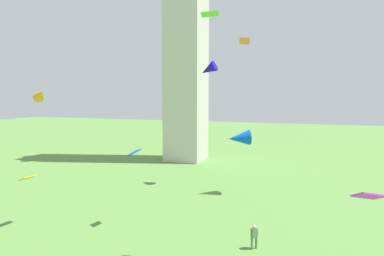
{
  "coord_description": "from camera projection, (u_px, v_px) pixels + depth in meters",
  "views": [
    {
      "loc": [
        7.17,
        -2.78,
        9.42
      ],
      "look_at": [
        -0.48,
        17.78,
        7.36
      ],
      "focal_mm": 30.22,
      "sensor_mm": 36.0,
      "label": 1
    }
  ],
  "objects": [
    {
      "name": "kite_flying_0",
      "position": [
        40.0,
        94.0,
        29.27
      ],
      "size": [
        1.95,
        1.72,
        1.45
      ],
      "rotation": [
        0.0,
        0.0,
        1.04
      ],
      "color": "gold"
    },
    {
      "name": "monument_obelisk",
      "position": [
        186.0,
        6.0,
        47.13
      ],
      "size": [
        5.36,
        5.36,
        45.56
      ],
      "color": "beige",
      "rests_on": "ground_plane"
    },
    {
      "name": "kite_flying_3",
      "position": [
        27.0,
        178.0,
        23.69
      ],
      "size": [
        0.76,
        1.1,
        0.4
      ],
      "rotation": [
        0.0,
        0.0,
        4.66
      ],
      "color": "#CBCB0A"
    },
    {
      "name": "kite_flying_7",
      "position": [
        208.0,
        69.0,
        34.16
      ],
      "size": [
        2.09,
        1.32,
        1.79
      ],
      "rotation": [
        0.0,
        0.0,
        4.64
      ],
      "color": "#1709B5"
    },
    {
      "name": "person_2",
      "position": [
        254.0,
        235.0,
        20.11
      ],
      "size": [
        0.44,
        0.46,
        1.56
      ],
      "rotation": [
        0.0,
        0.0,
        0.84
      ],
      "color": "#51754C",
      "rests_on": "ground_plane"
    },
    {
      "name": "kite_flying_4",
      "position": [
        134.0,
        152.0,
        23.41
      ],
      "size": [
        0.9,
        1.15,
        0.51
      ],
      "rotation": [
        0.0,
        0.0,
        1.28
      ],
      "color": "#0953B7"
    },
    {
      "name": "kite_flying_2",
      "position": [
        245.0,
        41.0,
        17.31
      ],
      "size": [
        0.71,
        0.87,
        0.28
      ],
      "rotation": [
        0.0,
        0.0,
        4.95
      ],
      "color": "orange"
    },
    {
      "name": "kite_flying_1",
      "position": [
        210.0,
        14.0,
        15.55
      ],
      "size": [
        0.95,
        0.76,
        0.17
      ],
      "rotation": [
        0.0,
        0.0,
        0.23
      ],
      "color": "#59D025"
    },
    {
      "name": "kite_flying_5",
      "position": [
        239.0,
        138.0,
        31.14
      ],
      "size": [
        2.6,
        2.33,
        1.59
      ],
      "rotation": [
        0.0,
        0.0,
        5.21
      ],
      "color": "blue"
    },
    {
      "name": "kite_flying_6",
      "position": [
        369.0,
        196.0,
        16.69
      ],
      "size": [
        1.74,
        1.48,
        0.75
      ],
      "rotation": [
        0.0,
        0.0,
        0.54
      ],
      "color": "#BE2DDC"
    }
  ]
}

